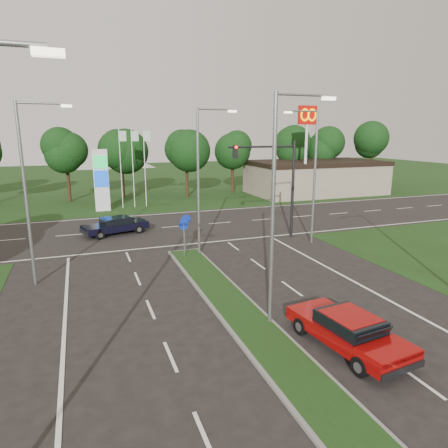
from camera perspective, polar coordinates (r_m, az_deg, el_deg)
name	(u,v)px	position (r m, az deg, el deg)	size (l,w,h in m)	color
ground	(345,431)	(12.10, 16.86, -26.41)	(160.00, 160.00, 0.00)	black
verge_far	(121,183)	(63.03, -14.44, 5.67)	(160.00, 50.00, 0.02)	black
cross_road	(162,228)	(32.74, -8.88, -0.55)	(160.00, 12.00, 0.02)	black
median_kerb	(274,351)	(14.83, 7.23, -17.59)	(2.00, 26.00, 0.12)	slate
commercial_building	(315,178)	(51.85, 12.93, 6.48)	(16.00, 9.00, 4.00)	gray
streetlight_median_near	(278,200)	(15.22, 7.70, 3.43)	(2.53, 0.22, 9.00)	gray
streetlight_median_far	(201,174)	(24.44, -3.26, 7.10)	(2.53, 0.22, 9.00)	gray
streetlight_left_far	(29,185)	(21.56, -26.07, 5.02)	(2.53, 0.22, 9.00)	gray
streetlight_right_far	(312,170)	(27.70, 12.51, 7.51)	(2.53, 0.22, 9.00)	gray
traffic_signal	(277,175)	(28.66, 7.58, 7.02)	(5.10, 0.42, 7.00)	black
median_signs	(185,228)	(25.13, -5.61, -0.57)	(1.16, 1.76, 2.38)	gray
gas_pylon	(103,178)	(40.63, -16.84, 6.24)	(5.80, 1.26, 8.00)	silver
mcdonalds_sign	(307,128)	(46.01, 11.77, 13.23)	(2.20, 0.47, 10.40)	silver
treeline_far	(133,139)	(47.62, -12.89, 11.77)	(6.00, 6.00, 9.90)	black
red_sedan	(348,330)	(15.36, 17.28, -14.24)	(2.50, 4.93, 1.30)	#950808
navy_sedan	(115,225)	(31.34, -15.24, -0.17)	(5.05, 3.16, 1.29)	black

